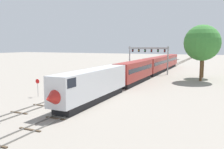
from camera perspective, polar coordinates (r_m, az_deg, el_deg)
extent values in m
plane|color=gray|center=(34.06, -9.90, -7.19)|extent=(400.00, 400.00, 0.00)
cube|color=slate|center=(89.39, 12.83, 1.55)|extent=(0.07, 200.00, 0.16)
cube|color=slate|center=(89.13, 13.74, 1.51)|extent=(0.07, 200.00, 0.16)
cube|color=#473828|center=(25.35, -19.01, -12.35)|extent=(2.60, 0.24, 0.10)
cube|color=#473828|center=(28.23, -13.39, -10.15)|extent=(2.60, 0.24, 0.10)
cube|color=#473828|center=(31.36, -8.90, -8.31)|extent=(2.60, 0.24, 0.10)
cube|color=#473828|center=(34.67, -5.28, -6.77)|extent=(2.60, 0.24, 0.10)
cube|color=#473828|center=(38.12, -2.32, -5.49)|extent=(2.60, 0.24, 0.10)
cube|color=#473828|center=(41.66, 0.13, -4.41)|extent=(2.60, 0.24, 0.10)
cube|color=#473828|center=(45.28, 2.19, -3.49)|extent=(2.60, 0.24, 0.10)
cube|color=#473828|center=(48.95, 3.94, -2.71)|extent=(2.60, 0.24, 0.10)
cube|color=#473828|center=(52.68, 5.44, -2.03)|extent=(2.60, 0.24, 0.10)
cube|color=#473828|center=(56.44, 6.74, -1.44)|extent=(2.60, 0.24, 0.10)
cube|color=#473828|center=(60.23, 7.88, -0.93)|extent=(2.60, 0.24, 0.10)
cube|color=#473828|center=(64.05, 8.88, -0.48)|extent=(2.60, 0.24, 0.10)
cube|color=#473828|center=(67.89, 9.77, -0.08)|extent=(2.60, 0.24, 0.10)
cube|color=#473828|center=(71.75, 10.57, 0.28)|extent=(2.60, 0.24, 0.10)
cube|color=#473828|center=(75.62, 11.28, 0.61)|extent=(2.60, 0.24, 0.10)
cube|color=#473828|center=(79.50, 11.92, 0.90)|extent=(2.60, 0.24, 0.10)
cube|color=#473828|center=(83.40, 12.51, 1.16)|extent=(2.60, 0.24, 0.10)
cube|color=#473828|center=(87.30, 13.04, 1.40)|extent=(2.60, 0.24, 0.10)
cube|color=#473828|center=(91.22, 13.52, 1.62)|extent=(2.60, 0.24, 0.10)
cube|color=#473828|center=(95.14, 13.97, 1.82)|extent=(2.60, 0.24, 0.10)
cube|color=#473828|center=(99.06, 14.38, 2.00)|extent=(2.60, 0.24, 0.10)
cube|color=#473828|center=(103.00, 14.76, 2.17)|extent=(2.60, 0.24, 0.10)
cube|color=#473828|center=(106.93, 15.11, 2.33)|extent=(2.60, 0.24, 0.10)
cube|color=#473828|center=(110.88, 15.44, 2.48)|extent=(2.60, 0.24, 0.10)
cube|color=#473828|center=(114.82, 15.74, 2.62)|extent=(2.60, 0.24, 0.10)
cube|color=#473828|center=(118.77, 16.02, 2.74)|extent=(2.60, 0.24, 0.10)
cube|color=#473828|center=(122.72, 16.29, 2.86)|extent=(2.60, 0.24, 0.10)
cube|color=#473828|center=(126.68, 16.54, 2.97)|extent=(2.60, 0.24, 0.10)
cube|color=#473828|center=(130.64, 16.77, 3.08)|extent=(2.60, 0.24, 0.10)
cube|color=#473828|center=(134.60, 16.99, 3.18)|extent=(2.60, 0.24, 0.10)
cube|color=#473828|center=(138.56, 17.20, 3.27)|extent=(2.60, 0.24, 0.10)
cube|color=#473828|center=(142.53, 17.40, 3.36)|extent=(2.60, 0.24, 0.10)
cube|color=#473828|center=(146.49, 17.58, 3.44)|extent=(2.60, 0.24, 0.10)
cube|color=#473828|center=(150.46, 17.76, 3.52)|extent=(2.60, 0.24, 0.10)
cube|color=#473828|center=(154.43, 17.93, 3.60)|extent=(2.60, 0.24, 0.10)
cube|color=#473828|center=(158.41, 18.09, 3.67)|extent=(2.60, 0.24, 0.10)
cube|color=#473828|center=(162.38, 18.24, 3.73)|extent=(2.60, 0.24, 0.10)
cube|color=#473828|center=(166.35, 18.38, 3.80)|extent=(2.60, 0.24, 0.10)
cube|color=#473828|center=(170.33, 18.52, 3.86)|extent=(2.60, 0.24, 0.10)
cube|color=#473828|center=(174.31, 18.65, 3.92)|extent=(2.60, 0.24, 0.10)
cube|color=#473828|center=(178.28, 18.77, 3.97)|extent=(2.60, 0.24, 0.10)
cube|color=#473828|center=(182.26, 18.89, 4.03)|extent=(2.60, 0.24, 0.10)
cube|color=#473828|center=(186.24, 19.01, 4.08)|extent=(2.60, 0.24, 0.10)
cube|color=slate|center=(71.55, 5.34, 0.38)|extent=(0.07, 160.00, 0.16)
cube|color=slate|center=(71.10, 6.44, 0.32)|extent=(0.07, 160.00, 0.16)
cube|color=#473828|center=(31.78, -21.38, -8.51)|extent=(2.60, 0.24, 0.10)
cube|color=#473828|center=(34.59, -16.63, -7.07)|extent=(2.60, 0.24, 0.10)
cube|color=#473828|center=(37.62, -12.64, -5.82)|extent=(2.60, 0.24, 0.10)
cube|color=#473828|center=(40.81, -9.28, -4.74)|extent=(2.60, 0.24, 0.10)
cube|color=#473828|center=(44.14, -6.42, -3.80)|extent=(2.60, 0.24, 0.10)
cube|color=#473828|center=(47.57, -3.97, -2.99)|extent=(2.60, 0.24, 0.10)
cube|color=#473828|center=(51.08, -1.86, -2.29)|extent=(2.60, 0.24, 0.10)
cube|color=#473828|center=(54.66, -0.03, -1.67)|extent=(2.60, 0.24, 0.10)
cube|color=#473828|center=(58.29, 1.58, -1.13)|extent=(2.60, 0.24, 0.10)
cube|color=#473828|center=(61.97, 3.00, -0.65)|extent=(2.60, 0.24, 0.10)
cube|color=#473828|center=(65.69, 4.25, -0.23)|extent=(2.60, 0.24, 0.10)
cube|color=#473828|center=(69.44, 5.37, 0.15)|extent=(2.60, 0.24, 0.10)
cube|color=#473828|center=(73.22, 6.38, 0.49)|extent=(2.60, 0.24, 0.10)
cube|color=#473828|center=(77.01, 7.29, 0.80)|extent=(2.60, 0.24, 0.10)
cube|color=#473828|center=(80.83, 8.11, 1.07)|extent=(2.60, 0.24, 0.10)
cube|color=#473828|center=(84.67, 8.86, 1.33)|extent=(2.60, 0.24, 0.10)
cube|color=#473828|center=(88.51, 9.54, 1.56)|extent=(2.60, 0.24, 0.10)
cube|color=#473828|center=(92.38, 10.17, 1.77)|extent=(2.60, 0.24, 0.10)
cube|color=#473828|center=(96.25, 10.74, 1.96)|extent=(2.60, 0.24, 0.10)
cube|color=#473828|center=(100.13, 11.28, 2.14)|extent=(2.60, 0.24, 0.10)
cube|color=#473828|center=(104.02, 11.77, 2.30)|extent=(2.60, 0.24, 0.10)
cube|color=#473828|center=(107.92, 12.22, 2.46)|extent=(2.60, 0.24, 0.10)
cube|color=#473828|center=(111.83, 12.65, 2.60)|extent=(2.60, 0.24, 0.10)
cube|color=#473828|center=(115.74, 13.04, 2.73)|extent=(2.60, 0.24, 0.10)
cube|color=#473828|center=(119.66, 13.41, 2.85)|extent=(2.60, 0.24, 0.10)
cube|color=#473828|center=(123.59, 13.76, 2.97)|extent=(2.60, 0.24, 0.10)
cube|color=#473828|center=(127.52, 14.09, 3.08)|extent=(2.60, 0.24, 0.10)
cube|color=#473828|center=(131.45, 14.39, 3.18)|extent=(2.60, 0.24, 0.10)
cube|color=#473828|center=(135.39, 14.68, 3.28)|extent=(2.60, 0.24, 0.10)
cube|color=#473828|center=(139.33, 14.95, 3.37)|extent=(2.60, 0.24, 0.10)
cube|color=#473828|center=(143.27, 15.21, 3.45)|extent=(2.60, 0.24, 0.10)
cube|color=#473828|center=(147.22, 15.45, 3.53)|extent=(2.60, 0.24, 0.10)
cube|color=silver|center=(35.06, -4.45, -1.86)|extent=(3.00, 18.21, 3.80)
cone|color=#B2231E|center=(27.47, -13.78, -5.36)|extent=(2.88, 2.60, 2.88)
cube|color=black|center=(28.28, -12.14, -1.79)|extent=(3.04, 1.80, 1.10)
cube|color=black|center=(35.51, -4.41, -5.69)|extent=(2.52, 16.39, 1.00)
cube|color=maroon|center=(52.60, 5.59, 1.09)|extent=(3.00, 18.21, 3.80)
cube|color=black|center=(52.56, 5.59, 1.52)|extent=(3.04, 16.75, 0.90)
cube|color=black|center=(52.90, 5.56, -1.50)|extent=(2.52, 16.39, 1.00)
cube|color=maroon|center=(71.01, 10.53, 2.53)|extent=(3.00, 18.21, 3.80)
cube|color=black|center=(70.98, 10.53, 2.85)|extent=(3.04, 16.75, 0.90)
cube|color=black|center=(71.23, 10.48, 0.60)|extent=(2.52, 16.39, 1.00)
cube|color=maroon|center=(89.75, 13.42, 3.36)|extent=(3.00, 18.21, 3.80)
cube|color=black|center=(89.73, 13.43, 3.62)|extent=(3.04, 16.75, 0.90)
cube|color=black|center=(89.92, 13.38, 1.84)|extent=(2.52, 16.39, 1.00)
cylinder|color=#999BA0|center=(72.46, 4.23, 3.60)|extent=(0.36, 0.36, 8.05)
cylinder|color=#999BA0|center=(69.41, 13.20, 3.29)|extent=(0.36, 0.36, 8.05)
cube|color=#999BA0|center=(70.60, 8.67, 6.24)|extent=(12.10, 0.36, 0.50)
cube|color=black|center=(72.08, 4.98, 5.75)|extent=(0.44, 0.32, 0.90)
sphere|color=red|center=(71.90, 4.93, 5.75)|extent=(0.28, 0.28, 0.28)
cube|color=black|center=(71.48, 6.44, 5.72)|extent=(0.44, 0.32, 0.90)
sphere|color=yellow|center=(71.30, 6.39, 5.72)|extent=(0.28, 0.28, 0.28)
cube|color=black|center=(70.92, 7.92, 5.69)|extent=(0.44, 0.32, 0.90)
sphere|color=green|center=(70.74, 7.88, 5.69)|extent=(0.28, 0.28, 0.28)
cube|color=black|center=(70.41, 9.42, 5.65)|extent=(0.44, 0.32, 0.90)
sphere|color=red|center=(70.22, 9.39, 5.65)|extent=(0.28, 0.28, 0.28)
cube|color=black|center=(69.95, 10.95, 5.61)|extent=(0.44, 0.32, 0.90)
sphere|color=green|center=(69.76, 10.91, 5.61)|extent=(0.28, 0.28, 0.28)
cube|color=black|center=(69.53, 12.50, 5.57)|extent=(0.44, 0.32, 0.90)
sphere|color=red|center=(69.35, 12.46, 5.56)|extent=(0.28, 0.28, 0.28)
cylinder|color=gray|center=(40.63, -17.32, -3.51)|extent=(0.08, 0.08, 2.20)
cylinder|color=red|center=(40.39, -17.41, -1.56)|extent=(0.76, 0.03, 0.76)
cylinder|color=brown|center=(65.61, 20.89, 1.76)|extent=(0.56, 0.56, 5.66)
sphere|color=#427F2D|center=(65.39, 21.07, 5.98)|extent=(5.70, 5.70, 5.70)
cylinder|color=brown|center=(59.20, 20.50, 1.41)|extent=(0.56, 0.56, 5.97)
sphere|color=#387A33|center=(58.96, 20.74, 7.10)|extent=(8.27, 8.27, 8.27)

